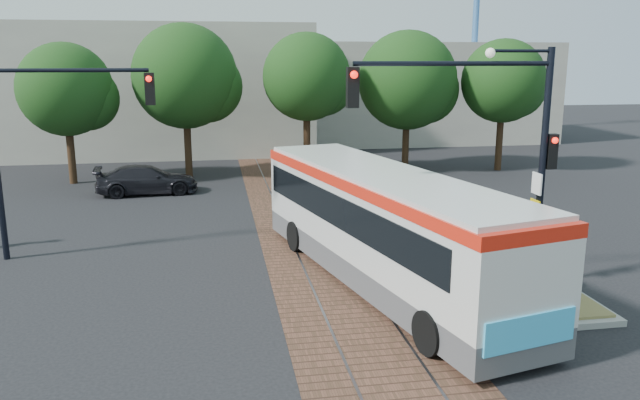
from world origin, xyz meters
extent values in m
plane|color=black|center=(0.00, 0.00, 0.00)|extent=(120.00, 120.00, 0.00)
cube|color=brown|center=(0.00, 4.00, 0.01)|extent=(3.60, 40.00, 0.01)
cube|color=slate|center=(-0.75, 4.00, 0.01)|extent=(0.06, 40.00, 0.01)
cube|color=slate|center=(0.75, 4.00, 0.01)|extent=(0.06, 40.00, 0.01)
cylinder|color=#382314|center=(-10.00, 16.00, 1.43)|extent=(0.36, 0.36, 2.86)
sphere|color=#143D13|center=(-10.00, 16.00, 4.51)|extent=(4.40, 4.40, 4.40)
cylinder|color=#382314|center=(-4.50, 16.80, 1.56)|extent=(0.36, 0.36, 3.12)
sphere|color=#143D13|center=(-4.50, 16.80, 5.07)|extent=(5.20, 5.20, 5.20)
cylinder|color=#382314|center=(1.50, 16.00, 1.69)|extent=(0.36, 0.36, 3.39)
sphere|color=#143D13|center=(1.50, 16.00, 5.04)|extent=(4.40, 4.40, 4.40)
cylinder|color=#382314|center=(7.00, 16.80, 1.43)|extent=(0.36, 0.36, 2.86)
sphere|color=#143D13|center=(7.00, 16.80, 4.81)|extent=(5.20, 5.20, 5.20)
cylinder|color=#382314|center=(12.00, 16.00, 1.56)|extent=(0.36, 0.36, 3.12)
sphere|color=#143D13|center=(12.00, 16.00, 4.77)|extent=(4.40, 4.40, 4.40)
cube|color=#ADA899|center=(-8.00, 28.00, 4.00)|extent=(22.00, 12.00, 8.00)
cube|color=#ADA899|center=(12.00, 30.00, 3.50)|extent=(18.00, 10.00, 7.00)
cylinder|color=#3F72B2|center=(18.00, 34.00, 9.00)|extent=(0.50, 0.50, 18.00)
cube|color=#4C4C4F|center=(1.17, 0.10, 0.52)|extent=(4.92, 11.63, 0.66)
cube|color=silver|center=(1.17, 0.10, 1.76)|extent=(4.94, 11.64, 1.80)
cube|color=black|center=(1.10, 0.38, 2.04)|extent=(4.74, 10.54, 0.85)
cube|color=red|center=(1.17, 0.10, 2.80)|extent=(4.98, 11.65, 0.28)
cube|color=silver|center=(1.17, 0.10, 2.99)|extent=(4.78, 11.25, 0.13)
cube|color=black|center=(2.44, -5.30, 2.14)|extent=(1.50, 0.46, 0.85)
cube|color=#39ADE4|center=(2.48, -5.46, 1.00)|extent=(2.05, 0.53, 0.66)
cube|color=orange|center=(2.59, -0.54, 1.19)|extent=(1.04, 4.17, 1.04)
cylinder|color=black|center=(1.04, -4.12, 0.47)|extent=(0.54, 1.00, 0.95)
cylinder|color=black|center=(3.17, -3.62, 0.47)|extent=(0.54, 1.00, 0.95)
cylinder|color=black|center=(-0.72, 3.37, 0.47)|extent=(0.54, 1.00, 0.95)
cylinder|color=black|center=(1.40, 3.87, 0.47)|extent=(0.54, 1.00, 0.95)
cube|color=gray|center=(4.80, -1.00, 0.07)|extent=(2.20, 5.20, 0.15)
cube|color=olive|center=(4.80, -1.00, 0.19)|extent=(1.90, 4.80, 0.08)
sphere|color=#1E4719|center=(4.40, -2.60, 0.58)|extent=(0.70, 0.70, 0.70)
sphere|color=#1E4719|center=(5.10, -1.20, 0.68)|extent=(0.90, 0.90, 0.90)
sphere|color=#1E4719|center=(4.60, 0.40, 0.63)|extent=(0.80, 0.80, 0.80)
sphere|color=#1E4719|center=(5.30, 0.90, 0.53)|extent=(0.60, 0.60, 0.60)
cylinder|color=black|center=(5.10, -0.80, 3.21)|extent=(0.18, 0.18, 6.00)
cylinder|color=black|center=(2.60, -0.80, 5.81)|extent=(5.00, 0.12, 0.12)
cube|color=black|center=(0.10, -0.80, 5.26)|extent=(0.28, 0.22, 0.95)
sphere|color=#FF190C|center=(0.10, -0.94, 5.56)|extent=(0.18, 0.18, 0.18)
cube|color=black|center=(5.32, -0.80, 3.61)|extent=(0.26, 0.20, 0.90)
sphere|color=#FF190C|center=(5.32, -0.93, 3.92)|extent=(0.16, 0.16, 0.16)
cube|color=white|center=(4.92, -0.92, 2.81)|extent=(0.04, 0.45, 0.55)
cube|color=yellow|center=(4.92, -0.92, 2.17)|extent=(0.04, 0.45, 0.45)
cylinder|color=black|center=(4.30, -0.80, 6.12)|extent=(1.60, 0.08, 0.08)
sphere|color=silver|center=(3.50, -0.80, 6.06)|extent=(0.24, 0.24, 0.24)
cylinder|color=black|center=(-7.25, 4.00, 5.60)|extent=(4.50, 0.12, 0.12)
cube|color=black|center=(-5.00, 4.00, 5.05)|extent=(0.28, 0.22, 0.95)
sphere|color=#FF190C|center=(-5.00, 3.86, 5.35)|extent=(0.18, 0.18, 0.18)
imported|color=black|center=(-6.21, 12.91, 0.64)|extent=(4.57, 2.17, 1.29)
camera|label=1|loc=(-3.16, -15.37, 5.93)|focal=35.00mm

